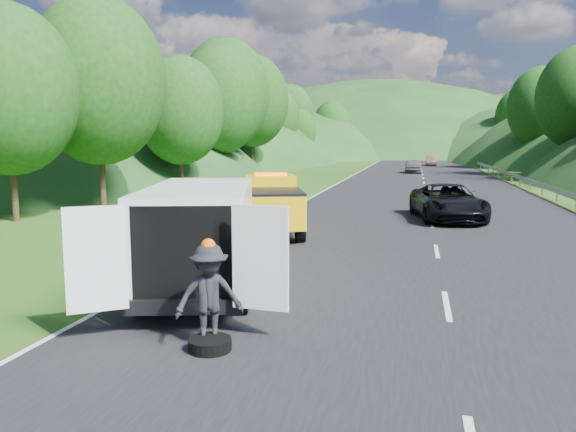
% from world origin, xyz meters
% --- Properties ---
extents(ground, '(320.00, 320.00, 0.00)m').
position_xyz_m(ground, '(0.00, 0.00, 0.00)').
color(ground, '#38661E').
rests_on(ground, ground).
extents(road_surface, '(14.00, 200.00, 0.02)m').
position_xyz_m(road_surface, '(3.00, 40.00, 0.01)').
color(road_surface, black).
rests_on(road_surface, ground).
extents(guardrail, '(0.06, 140.00, 1.52)m').
position_xyz_m(guardrail, '(10.30, 52.50, 0.00)').
color(guardrail, gray).
rests_on(guardrail, ground).
extents(tree_line_left, '(14.00, 140.00, 14.00)m').
position_xyz_m(tree_line_left, '(-19.00, 60.00, 0.00)').
color(tree_line_left, '#285F1C').
rests_on(tree_line_left, ground).
extents(hills_backdrop, '(201.00, 288.60, 44.00)m').
position_xyz_m(hills_backdrop, '(6.50, 134.70, 0.00)').
color(hills_backdrop, '#2D5B23').
rests_on(hills_backdrop, ground).
extents(tow_truck, '(3.42, 5.56, 2.25)m').
position_xyz_m(tow_truck, '(-2.87, 6.16, 1.10)').
color(tow_truck, black).
rests_on(tow_truck, ground).
extents(white_van, '(4.62, 7.38, 2.44)m').
position_xyz_m(white_van, '(-2.51, -1.82, 1.38)').
color(white_van, black).
rests_on(white_van, ground).
extents(woman, '(0.43, 0.57, 1.52)m').
position_xyz_m(woman, '(-3.13, 1.18, 0.00)').
color(woman, white).
rests_on(woman, ground).
extents(child, '(0.66, 0.64, 1.07)m').
position_xyz_m(child, '(-1.64, 0.74, 0.00)').
color(child, tan).
rests_on(child, ground).
extents(worker, '(1.31, 1.15, 1.76)m').
position_xyz_m(worker, '(-0.99, -5.36, 0.00)').
color(worker, black).
rests_on(worker, ground).
extents(suitcase, '(0.37, 0.22, 0.59)m').
position_xyz_m(suitcase, '(-4.87, -0.05, 0.29)').
color(suitcase, '#645C4B').
rests_on(suitcase, ground).
extents(spare_tire, '(0.72, 0.72, 0.20)m').
position_xyz_m(spare_tire, '(-0.94, -5.49, 0.00)').
color(spare_tire, black).
rests_on(spare_tire, ground).
extents(passing_suv, '(3.49, 5.96, 1.56)m').
position_xyz_m(passing_suv, '(3.69, 11.52, 0.00)').
color(passing_suv, black).
rests_on(passing_suv, ground).
extents(dist_car_a, '(1.76, 4.38, 1.49)m').
position_xyz_m(dist_car_a, '(2.02, 48.97, 0.00)').
color(dist_car_a, '#4D4D52').
rests_on(dist_car_a, ground).
extents(dist_car_b, '(1.51, 4.34, 1.43)m').
position_xyz_m(dist_car_b, '(4.38, 68.77, 0.00)').
color(dist_car_b, brown).
rests_on(dist_car_b, ground).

